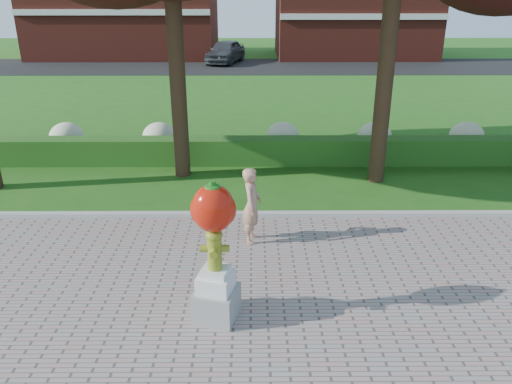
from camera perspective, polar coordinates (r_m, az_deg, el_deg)
ground at (r=9.16m, az=-0.58°, el=-11.00°), size 100.00×100.00×0.00m
curb at (r=11.75m, az=-0.53°, el=-2.67°), size 40.00×0.18×0.15m
lawn_hedge at (r=15.37m, az=-0.50°, el=4.71°), size 24.00×0.70×0.80m
hydrangea_row at (r=16.30m, az=1.53°, el=6.27°), size 20.10×1.10×0.99m
street at (r=36.02m, az=-0.42°, el=14.18°), size 50.00×8.00×0.02m
building_left at (r=42.89m, az=-14.75°, el=19.47°), size 14.00×8.00×7.00m
building_right at (r=42.46m, az=11.09°, el=19.34°), size 12.00×8.00×6.40m
hydrant_sculpture at (r=7.76m, az=-4.75°, el=-6.49°), size 0.79×0.79×2.38m
woman at (r=10.34m, az=-0.47°, el=-1.53°), size 0.46×0.64×1.63m
parked_car at (r=37.58m, az=-3.52°, el=15.74°), size 3.10×5.13×1.63m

